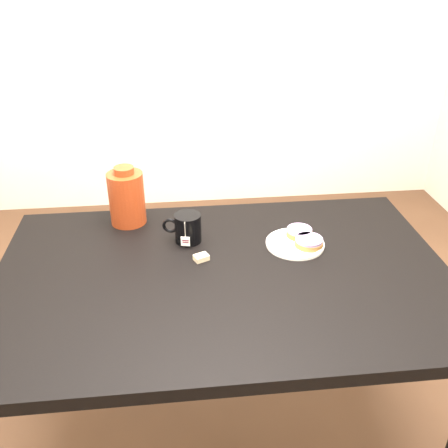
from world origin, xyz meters
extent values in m
plane|color=brown|center=(0.00, 0.00, 0.00)|extent=(4.00, 4.00, 0.00)
cube|color=black|center=(0.00, 0.00, 0.73)|extent=(1.40, 0.90, 0.04)
cylinder|color=black|center=(-0.64, 0.39, 0.35)|extent=(0.06, 0.06, 0.71)
cylinder|color=black|center=(0.64, 0.39, 0.35)|extent=(0.06, 0.06, 0.71)
cylinder|color=white|center=(0.25, 0.13, 0.76)|extent=(0.19, 0.19, 0.01)
torus|color=white|center=(0.25, 0.13, 0.76)|extent=(0.19, 0.19, 0.01)
cylinder|color=brown|center=(0.28, 0.17, 0.77)|extent=(0.09, 0.09, 0.02)
cylinder|color=#9679A3|center=(0.28, 0.17, 0.78)|extent=(0.09, 0.09, 0.01)
cylinder|color=brown|center=(0.29, 0.11, 0.77)|extent=(0.12, 0.12, 0.02)
cylinder|color=#9679A3|center=(0.29, 0.11, 0.78)|extent=(0.12, 0.12, 0.01)
cylinder|color=black|center=(-0.10, 0.20, 0.80)|extent=(0.11, 0.11, 0.10)
cylinder|color=black|center=(-0.10, 0.20, 0.84)|extent=(0.08, 0.08, 0.00)
torus|color=black|center=(-0.16, 0.21, 0.80)|extent=(0.06, 0.02, 0.05)
cylinder|color=beige|center=(-0.11, 0.15, 0.82)|extent=(0.00, 0.00, 0.05)
cube|color=white|center=(-0.11, 0.15, 0.78)|extent=(0.03, 0.01, 0.03)
cube|color=#C6B793|center=(-0.06, 0.08, 0.76)|extent=(0.05, 0.05, 0.02)
cylinder|color=#641D0D|center=(-0.31, 0.35, 0.84)|extent=(0.15, 0.15, 0.19)
cylinder|color=#641D0D|center=(-0.31, 0.35, 0.95)|extent=(0.07, 0.07, 0.02)
camera|label=1|loc=(-0.14, -1.25, 1.63)|focal=40.00mm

